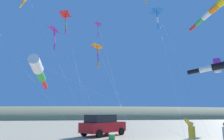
% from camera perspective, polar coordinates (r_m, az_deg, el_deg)
% --- Properties ---
extents(dune_ridge_grassy, '(28.00, 240.00, 7.47)m').
position_cam_1_polar(dune_ridge_grassy, '(70.04, -2.68, -12.55)').
color(dune_ridge_grassy, '#938E60').
rests_on(dune_ridge_grassy, ground_plane).
extents(parked_car, '(4.20, 4.47, 1.85)m').
position_cam_1_polar(parked_car, '(20.25, -2.50, -14.11)').
color(parked_car, red).
rests_on(parked_car, ground_plane).
extents(cooler_box, '(0.62, 0.42, 0.42)m').
position_cam_1_polar(cooler_box, '(17.63, -0.08, -17.03)').
color(cooler_box, green).
rests_on(cooler_box, ground_plane).
extents(person_child_green_jacket, '(0.42, 0.53, 1.77)m').
position_cam_1_polar(person_child_green_jacket, '(12.51, 20.13, -15.48)').
color(person_child_green_jacket, silver).
rests_on(person_child_green_jacket, ground_plane).
extents(kite_windsock_purple_drifting, '(21.82, 3.87, 14.52)m').
position_cam_1_polar(kite_windsock_purple_drifting, '(28.83, 24.88, 14.05)').
color(kite_windsock_purple_drifting, yellow).
rests_on(kite_windsock_purple_drifting, ground_plane).
extents(kite_delta_red_high_left, '(13.40, 2.23, 15.04)m').
position_cam_1_polar(kite_delta_red_high_left, '(32.62, -3.63, 11.96)').
color(kite_delta_red_high_left, purple).
rests_on(kite_delta_red_high_left, ground_plane).
extents(kite_delta_teal_far_right, '(16.33, 5.31, 16.53)m').
position_cam_1_polar(kite_delta_teal_far_right, '(32.64, 11.60, 14.84)').
color(kite_delta_teal_far_right, blue).
rests_on(kite_delta_teal_far_right, ground_plane).
extents(kite_delta_white_trailing, '(6.95, 2.55, 8.06)m').
position_cam_1_polar(kite_delta_white_trailing, '(19.40, -3.83, 6.19)').
color(kite_delta_white_trailing, orange).
rests_on(kite_delta_white_trailing, ground_plane).
extents(kite_windsock_green_low_center, '(9.40, 11.07, 6.30)m').
position_cam_1_polar(kite_windsock_green_low_center, '(18.35, -18.68, -0.05)').
color(kite_windsock_green_low_center, white).
rests_on(kite_windsock_green_low_center, ground_plane).
extents(kite_delta_orange_high_right, '(11.20, 4.43, 16.48)m').
position_cam_1_polar(kite_delta_orange_high_right, '(33.36, -12.08, 14.06)').
color(kite_delta_orange_high_right, red).
rests_on(kite_delta_orange_high_right, ground_plane).
extents(kite_windsock_striped_overhead, '(7.22, 9.83, 16.47)m').
position_cam_1_polar(kite_windsock_striped_overhead, '(31.65, -21.84, 16.52)').
color(kite_windsock_striped_overhead, yellow).
rests_on(kite_windsock_striped_overhead, ground_plane).
extents(kite_box_black_fish_shape, '(8.02, 3.88, 8.66)m').
position_cam_1_polar(kite_box_black_fish_shape, '(30.22, 25.85, 1.09)').
color(kite_box_black_fish_shape, purple).
rests_on(kite_box_black_fish_shape, ground_plane).
extents(kite_delta_yellow_midlevel, '(7.84, 6.77, 12.83)m').
position_cam_1_polar(kite_delta_yellow_midlevel, '(28.96, -14.76, 10.14)').
color(kite_delta_yellow_midlevel, purple).
rests_on(kite_delta_yellow_midlevel, ground_plane).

